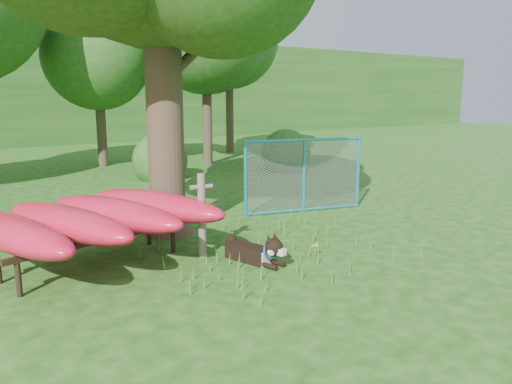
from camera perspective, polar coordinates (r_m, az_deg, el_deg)
ground at (r=8.21m, az=3.85°, el=-8.34°), size 80.00×80.00×0.00m
wooden_post at (r=8.44m, az=-6.21°, el=-2.45°), size 0.40×0.16×1.44m
kayak_rack at (r=8.32m, az=-18.32°, el=-2.82°), size 4.02×3.59×1.06m
husky_dog at (r=8.23m, az=0.12°, el=-6.79°), size 0.54×1.28×0.57m
fence_section at (r=11.69m, az=5.52°, el=1.90°), size 2.87×0.90×2.89m
wildflower_clump at (r=8.55m, az=6.78°, el=-6.20°), size 0.11×0.11×0.25m
bg_tree_c at (r=20.05m, az=-17.71°, el=14.56°), size 4.00×4.00×6.12m
bg_tree_d at (r=19.79m, az=-5.78°, el=17.91°), size 4.80×4.80×7.50m
bg_tree_e at (r=23.91m, az=-3.11°, el=17.12°), size 4.60×4.60×7.55m
shrub_right at (r=18.25m, az=3.41°, el=2.50°), size 1.80×1.80×1.80m
shrub_mid at (r=16.70m, az=-10.85°, el=1.51°), size 1.80×1.80×1.80m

